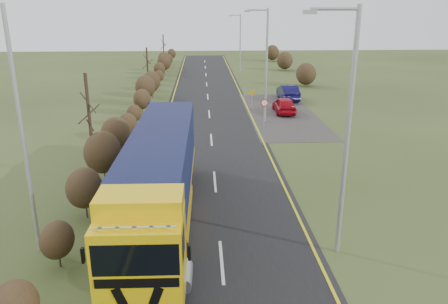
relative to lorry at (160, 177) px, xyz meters
The scene contains 14 objects.
ground 3.60m from the lorry, 24.47° to the left, with size 160.00×160.00×0.00m, color #33431C.
road 11.64m from the lorry, 77.47° to the left, with size 8.00×120.00×0.02m, color black.
layby 23.07m from the lorry, 66.99° to the left, with size 6.00×18.00×0.02m, color #33302D.
lane_markings 11.34m from the lorry, 77.13° to the left, with size 7.52×116.00×0.01m.
hedgerow 9.71m from the lorry, 111.34° to the left, with size 2.24×102.04×6.05m.
lorry is the anchor object (origin of this frame).
car_red_hatchback 23.33m from the lorry, 66.45° to the left, with size 1.72×4.27×1.46m, color #9F0714.
car_blue_sedan 29.18m from the lorry, 68.35° to the left, with size 1.65×4.73×1.56m, color #0D0A38.
streetlight_near 7.84m from the lorry, 18.67° to the right, with size 1.98×0.19×9.30m.
streetlight_mid 19.51m from the lorry, 68.90° to the left, with size 1.94×0.18×9.13m.
streetlight_far 48.89m from the lorry, 81.15° to the left, with size 1.75×0.18×8.21m.
left_pole 5.51m from the lorry, 160.83° to the right, with size 0.16×0.16×9.34m, color #A1A3A7.
speed_sign 17.99m from the lorry, 67.78° to the left, with size 0.62×0.10×2.26m.
warning_board 25.41m from the lorry, 74.65° to the left, with size 0.63×0.11×1.64m.
Camera 1 is at (-0.66, -18.38, 9.20)m, focal length 35.00 mm.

